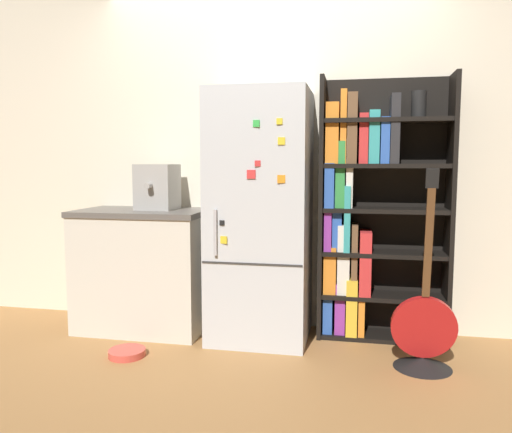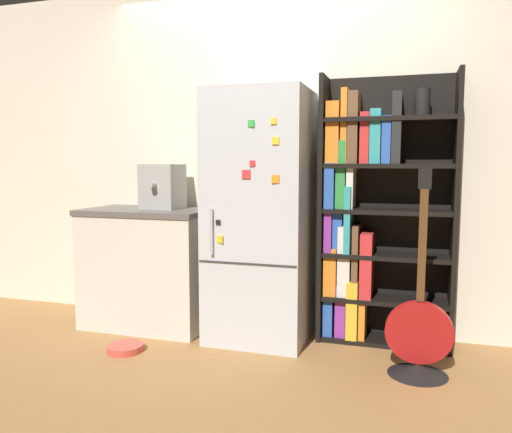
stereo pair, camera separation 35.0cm
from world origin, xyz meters
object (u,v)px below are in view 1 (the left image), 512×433
Objects in this scene: pet_bowl at (127,352)px; bookshelf at (367,213)px; guitar at (423,340)px; refrigerator at (260,217)px; espresso_machine at (157,187)px.

bookshelf is at bearing 25.17° from pet_bowl.
bookshelf is 1.88m from pet_bowl.
guitar is 1.86m from pet_bowl.
guitar is 5.10× the size of pet_bowl.
refrigerator is 0.76m from bookshelf.
bookshelf is (0.73, 0.18, 0.02)m from refrigerator.
guitar is at bearing -12.41° from espresso_machine.
espresso_machine is (-1.52, -0.11, 0.18)m from bookshelf.
guitar is at bearing -57.08° from bookshelf.
guitar is at bearing -17.77° from refrigerator.
refrigerator is 1.43× the size of guitar.
bookshelf is at bearing 13.85° from refrigerator.
bookshelf is 5.48× the size of espresso_machine.
bookshelf reaches higher than pet_bowl.
refrigerator is 0.82m from espresso_machine.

